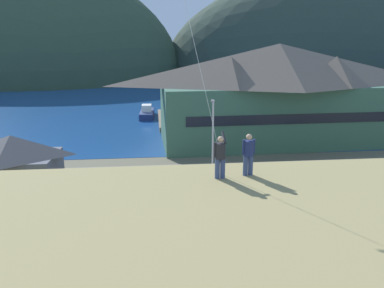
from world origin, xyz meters
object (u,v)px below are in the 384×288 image
harbor_lodge (278,91)px  wharf_dock (169,120)px  parked_car_front_row_end (314,182)px  parking_light_pole (213,135)px  storage_shed_near_lot (14,169)px  parked_car_mid_row_far (300,216)px  parked_car_lone_by_shed (252,179)px  moored_boat_outer_mooring (191,119)px  person_kite_flyer (220,156)px  parked_car_mid_row_near (216,219)px  moored_boat_wharfside (147,113)px  person_companion (248,153)px

harbor_lodge → wharf_dock: harbor_lodge is taller
parked_car_front_row_end → parking_light_pole: (-7.90, 4.16, 3.19)m
storage_shed_near_lot → parked_car_mid_row_far: storage_shed_near_lot is taller
parked_car_front_row_end → wharf_dock: bearing=109.5°
harbor_lodge → wharf_dock: size_ratio=2.08×
storage_shed_near_lot → parked_car_lone_by_shed: (18.94, 0.77, -1.80)m
moored_boat_outer_mooring → person_kite_flyer: 43.76m
parked_car_lone_by_shed → person_kite_flyer: 17.81m
parked_car_lone_by_shed → parked_car_mid_row_near: same height
parked_car_mid_row_far → parked_car_front_row_end: 7.06m
moored_boat_wharfside → parked_car_front_row_end: size_ratio=1.63×
wharf_dock → storage_shed_near_lot: bearing=-113.7°
harbor_lodge → parked_car_front_row_end: size_ratio=7.02×
wharf_dock → moored_boat_wharfside: moored_boat_wharfside is taller
parked_car_lone_by_shed → parked_car_front_row_end: bearing=-13.4°
moored_boat_outer_mooring → person_kite_flyer: size_ratio=3.71×
parked_car_mid_row_near → parking_light_pole: parking_light_pole is taller
person_kite_flyer → parked_car_lone_by_shed: bearing=70.0°
person_companion → storage_shed_near_lot: bearing=135.3°
storage_shed_near_lot → parked_car_front_row_end: size_ratio=1.63×
wharf_dock → person_kite_flyer: person_kite_flyer is taller
harbor_lodge → parked_car_mid_row_near: harbor_lodge is taller
person_kite_flyer → moored_boat_outer_mooring: bearing=85.7°
storage_shed_near_lot → parking_light_pole: bearing=13.2°
parked_car_mid_row_near → harbor_lodge: bearing=63.6°
person_companion → harbor_lodge: bearing=69.7°
harbor_lodge → parking_light_pole: (-9.91, -12.54, -2.12)m
harbor_lodge → storage_shed_near_lot: size_ratio=4.29×
moored_boat_wharfside → moored_boat_outer_mooring: bearing=-39.0°
storage_shed_near_lot → parked_car_front_row_end: bearing=-1.0°
parked_car_lone_by_shed → person_kite_flyer: bearing=-110.0°
person_companion → parked_car_mid_row_far: bearing=53.8°
wharf_dock → person_companion: person_companion is taller
harbor_lodge → moored_boat_outer_mooring: harbor_lodge is taller
moored_boat_outer_mooring → parked_car_mid_row_near: 34.84m
moored_boat_wharfside → person_kite_flyer: (3.65, -48.58, 7.28)m
moored_boat_outer_mooring → parked_car_front_row_end: size_ratio=1.61×
moored_boat_outer_mooring → parked_car_mid_row_far: (3.77, -34.89, 0.34)m
storage_shed_near_lot → parked_car_mid_row_near: size_ratio=1.65×
moored_boat_outer_mooring → person_kite_flyer: bearing=-94.3°
moored_boat_outer_mooring → parked_car_front_row_end: (7.32, -28.79, 0.34)m
parked_car_front_row_end → person_kite_flyer: bearing=-126.5°
parked_car_mid_row_far → person_companion: bearing=-126.2°
harbor_lodge → parked_car_front_row_end: harbor_lodge is taller
moored_boat_outer_mooring → parked_car_mid_row_near: moored_boat_outer_mooring is taller
moored_boat_wharfside → parked_car_lone_by_shed: (9.25, -33.16, 0.34)m
parked_car_front_row_end → parked_car_mid_row_near: (-9.24, -6.00, 0.00)m
moored_boat_wharfside → harbor_lodge: bearing=-47.5°
wharf_dock → parking_light_pole: 26.60m
wharf_dock → parked_car_mid_row_near: (1.50, -36.32, 0.71)m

